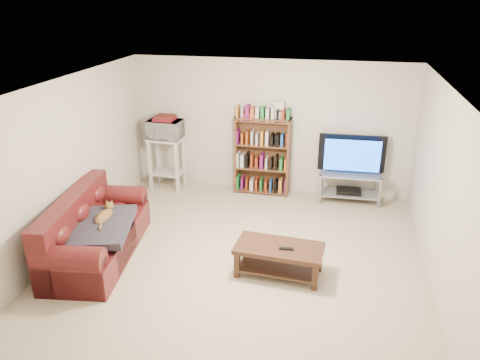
% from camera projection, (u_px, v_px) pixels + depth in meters
% --- Properties ---
extents(floor, '(5.00, 5.00, 0.00)m').
position_uv_depth(floor, '(241.00, 257.00, 6.58)').
color(floor, beige).
rests_on(floor, ground).
extents(ceiling, '(5.00, 5.00, 0.00)m').
position_uv_depth(ceiling, '(241.00, 86.00, 5.67)').
color(ceiling, white).
rests_on(ceiling, ground).
extents(wall_back, '(5.00, 0.00, 5.00)m').
position_uv_depth(wall_back, '(270.00, 127.00, 8.39)').
color(wall_back, beige).
rests_on(wall_back, ground).
extents(wall_front, '(5.00, 0.00, 5.00)m').
position_uv_depth(wall_front, '(178.00, 288.00, 3.87)').
color(wall_front, beige).
rests_on(wall_front, ground).
extents(wall_left, '(0.00, 5.00, 5.00)m').
position_uv_depth(wall_left, '(68.00, 164.00, 6.61)').
color(wall_left, beige).
rests_on(wall_left, ground).
extents(wall_right, '(0.00, 5.00, 5.00)m').
position_uv_depth(wall_right, '(443.00, 194.00, 5.64)').
color(wall_right, beige).
rests_on(wall_right, ground).
extents(sofa, '(1.18, 2.20, 0.90)m').
position_uv_depth(sofa, '(92.00, 235.00, 6.51)').
color(sofa, '#521516').
rests_on(sofa, floor).
extents(blanket, '(1.02, 1.20, 0.18)m').
position_uv_depth(blanket, '(100.00, 227.00, 6.28)').
color(blanket, '#302C38').
rests_on(blanket, sofa).
extents(cat, '(0.30, 0.60, 0.17)m').
position_uv_depth(cat, '(104.00, 217.00, 6.43)').
color(cat, brown).
rests_on(cat, sofa).
extents(coffee_table, '(1.17, 0.65, 0.41)m').
position_uv_depth(coffee_table, '(279.00, 255.00, 6.09)').
color(coffee_table, '#392014').
rests_on(coffee_table, floor).
extents(remote, '(0.19, 0.07, 0.02)m').
position_uv_depth(remote, '(286.00, 249.00, 5.97)').
color(remote, black).
rests_on(remote, coffee_table).
extents(tv_stand, '(1.08, 0.51, 0.53)m').
position_uv_depth(tv_stand, '(349.00, 182.00, 8.19)').
color(tv_stand, '#999EA3').
rests_on(tv_stand, floor).
extents(television, '(1.15, 0.19, 0.66)m').
position_uv_depth(television, '(352.00, 155.00, 8.00)').
color(television, black).
rests_on(television, tv_stand).
extents(dvd_player, '(0.43, 0.31, 0.06)m').
position_uv_depth(dvd_player, '(348.00, 191.00, 8.25)').
color(dvd_player, black).
rests_on(dvd_player, tv_stand).
extents(bookshelf, '(0.99, 0.31, 1.43)m').
position_uv_depth(bookshelf, '(262.00, 155.00, 8.40)').
color(bookshelf, '#57341E').
rests_on(bookshelf, floor).
extents(shelf_clutter, '(0.72, 0.22, 0.28)m').
position_uv_depth(shelf_clutter, '(269.00, 112.00, 8.10)').
color(shelf_clutter, silver).
rests_on(shelf_clutter, bookshelf).
extents(microwave_stand, '(0.63, 0.47, 0.98)m').
position_uv_depth(microwave_stand, '(167.00, 156.00, 8.66)').
color(microwave_stand, silver).
rests_on(microwave_stand, floor).
extents(microwave, '(0.62, 0.44, 0.33)m').
position_uv_depth(microwave, '(165.00, 129.00, 8.46)').
color(microwave, silver).
rests_on(microwave, microwave_stand).
extents(game_boxes, '(0.37, 0.33, 0.05)m').
position_uv_depth(game_boxes, '(164.00, 119.00, 8.39)').
color(game_boxes, maroon).
rests_on(game_boxes, microwave).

